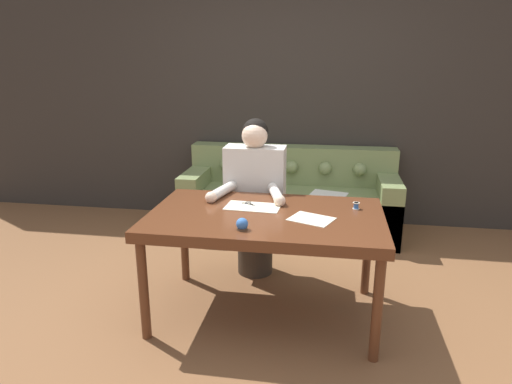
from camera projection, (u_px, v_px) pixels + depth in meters
name	position (u px, v px, depth m)	size (l,w,h in m)	color
ground_plane	(260.00, 314.00, 3.11)	(16.00, 16.00, 0.00)	brown
wall_back	(291.00, 97.00, 4.65)	(8.00, 0.06, 2.60)	#2D2823
dining_table	(266.00, 223.00, 2.94)	(1.50, 0.91, 0.72)	#562D19
couch	(290.00, 201.00, 4.55)	(2.07, 0.77, 0.82)	olive
person	(255.00, 198.00, 3.55)	(0.56, 0.62, 1.25)	#33281E
pattern_paper_main	(253.00, 207.00, 3.05)	(0.37, 0.23, 0.00)	beige
pattern_paper_offcut	(311.00, 219.00, 2.82)	(0.31, 0.28, 0.00)	beige
scissors	(251.00, 205.00, 3.09)	(0.20, 0.19, 0.01)	silver
thread_spool	(356.00, 206.00, 3.00)	(0.04, 0.04, 0.05)	#3366B2
pin_cushion	(242.00, 224.00, 2.64)	(0.07, 0.07, 0.07)	#4C3828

